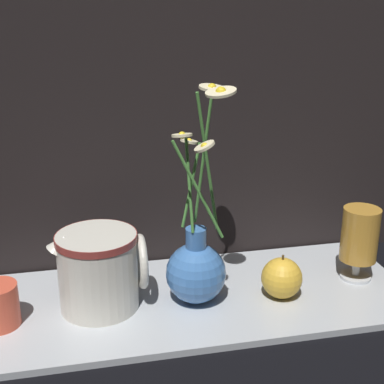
% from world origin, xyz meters
% --- Properties ---
extents(ground_plane, '(6.00, 6.00, 0.00)m').
position_xyz_m(ground_plane, '(0.00, 0.00, 0.00)').
color(ground_plane, black).
extents(shelf, '(0.79, 0.31, 0.01)m').
position_xyz_m(shelf, '(0.00, 0.00, 0.01)').
color(shelf, '#B2B7BC').
rests_on(shelf, ground_plane).
extents(vase_with_flowers, '(0.11, 0.15, 0.38)m').
position_xyz_m(vase_with_flowers, '(0.01, -0.02, 0.08)').
color(vase_with_flowers, '#3F72B7').
rests_on(vase_with_flowers, shelf).
extents(ceramic_pitcher, '(0.16, 0.14, 0.15)m').
position_xyz_m(ceramic_pitcher, '(-0.16, -0.00, 0.09)').
color(ceramic_pitcher, beige).
rests_on(ceramic_pitcher, shelf).
extents(tea_glass, '(0.07, 0.07, 0.14)m').
position_xyz_m(tea_glass, '(0.32, -0.00, 0.10)').
color(tea_glass, silver).
rests_on(tea_glass, shelf).
extents(orange_fruit, '(0.07, 0.07, 0.08)m').
position_xyz_m(orange_fruit, '(0.16, -0.03, 0.05)').
color(orange_fruit, gold).
rests_on(orange_fruit, shelf).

